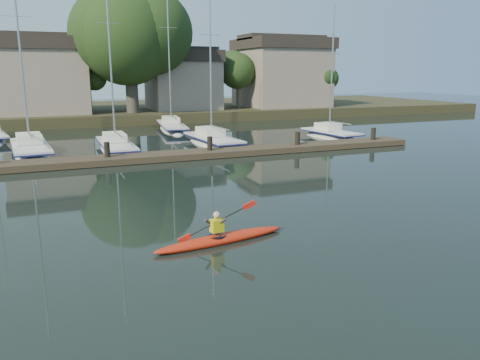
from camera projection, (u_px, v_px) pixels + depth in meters
name	position (u px, v px, depth m)	size (l,w,h in m)	color
ground	(262.00, 236.00, 14.54)	(160.00, 160.00, 0.00)	black
kayak	(220.00, 237.00, 13.98)	(4.35, 1.21, 1.38)	#B33B0D
dock	(161.00, 156.00, 27.12)	(34.00, 2.00, 1.80)	#423425
sailboat_1	(31.00, 157.00, 29.04)	(2.88, 8.78, 14.11)	silver
sailboat_2	(117.00, 153.00, 30.33)	(1.97, 8.23, 13.61)	silver
sailboat_3	(213.00, 148.00, 32.62)	(2.66, 8.08, 12.83)	silver
sailboat_4	(330.00, 140.00, 36.17)	(2.68, 6.69, 11.06)	silver
sailboat_6	(172.00, 132.00, 41.08)	(3.02, 9.45, 14.77)	silver
shore	(120.00, 88.00, 50.74)	(90.00, 25.25, 12.75)	#2A3219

